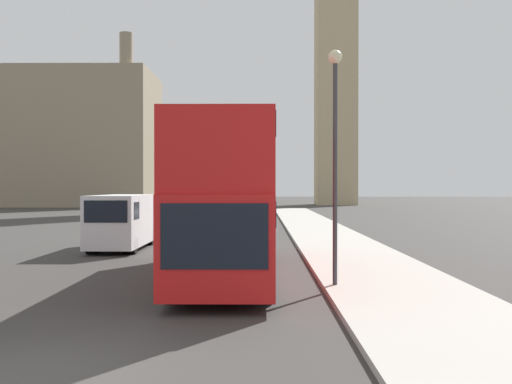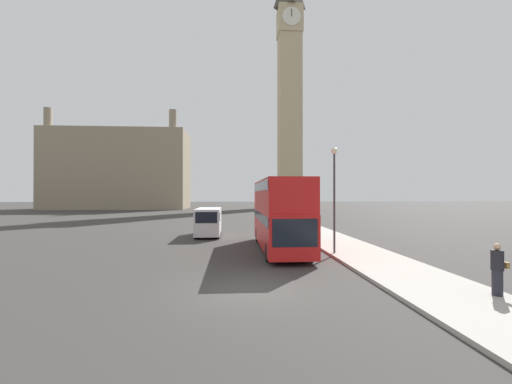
{
  "view_description": "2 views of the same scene",
  "coord_description": "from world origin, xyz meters",
  "px_view_note": "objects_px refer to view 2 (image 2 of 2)",
  "views": [
    {
      "loc": [
        3.37,
        -8.06,
        2.7
      ],
      "look_at": [
        3.24,
        9.59,
        2.54
      ],
      "focal_mm": 40.0,
      "sensor_mm": 36.0,
      "label": 1
    },
    {
      "loc": [
        -0.58,
        -12.67,
        3.55
      ],
      "look_at": [
        1.52,
        17.74,
        3.74
      ],
      "focal_mm": 24.0,
      "sensor_mm": 36.0,
      "label": 2
    }
  ],
  "objects_px": {
    "red_double_decker_bus": "(280,211)",
    "street_lamp": "(334,184)",
    "clock_tower": "(290,79)",
    "pedestrian": "(498,269)",
    "white_van": "(209,221)"
  },
  "relations": [
    {
      "from": "white_van",
      "to": "street_lamp",
      "type": "relative_size",
      "value": 0.88
    },
    {
      "from": "red_double_decker_bus",
      "to": "pedestrian",
      "type": "xyz_separation_m",
      "value": [
        5.87,
        -10.77,
        -1.43
      ]
    },
    {
      "from": "clock_tower",
      "to": "red_double_decker_bus",
      "type": "xyz_separation_m",
      "value": [
        -12.32,
        -69.17,
        -32.09
      ]
    },
    {
      "from": "red_double_decker_bus",
      "to": "pedestrian",
      "type": "distance_m",
      "value": 12.35
    },
    {
      "from": "pedestrian",
      "to": "clock_tower",
      "type": "bearing_deg",
      "value": 85.38
    },
    {
      "from": "red_double_decker_bus",
      "to": "street_lamp",
      "type": "height_order",
      "value": "street_lamp"
    },
    {
      "from": "pedestrian",
      "to": "red_double_decker_bus",
      "type": "bearing_deg",
      "value": 118.58
    },
    {
      "from": "red_double_decker_bus",
      "to": "street_lamp",
      "type": "relative_size",
      "value": 1.76
    },
    {
      "from": "street_lamp",
      "to": "clock_tower",
      "type": "bearing_deg",
      "value": 82.47
    },
    {
      "from": "red_double_decker_bus",
      "to": "street_lamp",
      "type": "bearing_deg",
      "value": -37.41
    },
    {
      "from": "clock_tower",
      "to": "pedestrian",
      "type": "height_order",
      "value": "clock_tower"
    },
    {
      "from": "red_double_decker_bus",
      "to": "street_lamp",
      "type": "xyz_separation_m",
      "value": [
        2.89,
        -2.21,
        1.68
      ]
    },
    {
      "from": "clock_tower",
      "to": "red_double_decker_bus",
      "type": "bearing_deg",
      "value": -100.1
    },
    {
      "from": "white_van",
      "to": "street_lamp",
      "type": "xyz_separation_m",
      "value": [
        7.91,
        -9.64,
        2.86
      ]
    },
    {
      "from": "clock_tower",
      "to": "white_van",
      "type": "height_order",
      "value": "clock_tower"
    }
  ]
}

